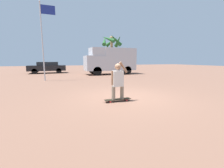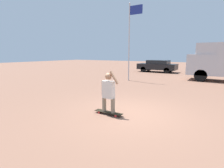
% 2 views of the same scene
% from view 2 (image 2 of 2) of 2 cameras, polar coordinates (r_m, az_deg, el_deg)
% --- Properties ---
extents(ground_plane, '(80.00, 80.00, 0.00)m').
position_cam_2_polar(ground_plane, '(6.26, 6.00, -9.57)').
color(ground_plane, brown).
extents(skateboard, '(1.04, 0.23, 0.09)m').
position_cam_2_polar(skateboard, '(6.11, -1.16, -9.24)').
color(skateboard, black).
rests_on(skateboard, ground_plane).
extents(person_skateboarder, '(0.67, 0.23, 1.44)m').
position_cam_2_polar(person_skateboarder, '(5.91, -1.19, -2.13)').
color(person_skateboarder, gray).
rests_on(person_skateboarder, skateboard).
extents(parked_car_black, '(4.24, 1.90, 1.35)m').
position_cam_2_polar(parked_car_black, '(20.62, 14.60, 5.83)').
color(parked_car_black, black).
rests_on(parked_car_black, ground_plane).
extents(flagpole, '(1.08, 0.12, 5.77)m').
position_cam_2_polar(flagpole, '(13.64, 6.04, 15.38)').
color(flagpole, '#B7B7BC').
rests_on(flagpole, ground_plane).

